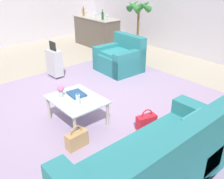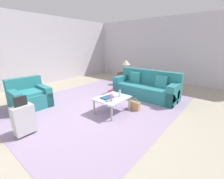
% 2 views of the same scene
% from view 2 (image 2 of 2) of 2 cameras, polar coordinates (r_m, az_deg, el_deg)
% --- Properties ---
extents(ground_plane, '(12.00, 12.00, 0.00)m').
position_cam_2_polar(ground_plane, '(4.31, -8.52, -8.41)').
color(ground_plane, '#A89E89').
extents(wall_back, '(10.24, 0.12, 3.10)m').
position_cam_2_polar(wall_back, '(7.47, -30.97, 12.41)').
color(wall_back, silver).
rests_on(wall_back, ground).
extents(wall_right, '(0.12, 8.00, 3.10)m').
position_cam_2_polar(wall_right, '(8.18, 19.15, 14.02)').
color(wall_right, silver).
rests_on(wall_right, ground).
extents(area_rug, '(5.20, 4.40, 0.01)m').
position_cam_2_polar(area_rug, '(4.82, -4.81, -5.43)').
color(area_rug, '#9984A3').
rests_on(area_rug, ground).
extents(couch, '(0.87, 2.25, 0.95)m').
position_cam_2_polar(couch, '(5.52, 12.92, 0.57)').
color(couch, teal).
rests_on(couch, ground).
extents(armchair, '(1.03, 0.93, 0.87)m').
position_cam_2_polar(armchair, '(5.14, -28.99, -2.63)').
color(armchair, teal).
rests_on(armchair, ground).
extents(coffee_table, '(0.91, 0.72, 0.43)m').
position_cam_2_polar(coffee_table, '(4.11, 0.12, -3.82)').
color(coffee_table, silver).
rests_on(coffee_table, ground).
extents(water_bottle, '(0.06, 0.06, 0.20)m').
position_cam_2_polar(water_bottle, '(4.15, 2.94, -1.42)').
color(water_bottle, silver).
rests_on(water_bottle, coffee_table).
extents(coffee_table_book, '(0.33, 0.26, 0.03)m').
position_cam_2_polar(coffee_table_book, '(4.05, -1.84, -3.07)').
color(coffee_table_book, navy).
rests_on(coffee_table_book, coffee_table).
extents(flower_vase, '(0.11, 0.11, 0.21)m').
position_cam_2_polar(flower_vase, '(3.80, -0.26, -2.69)').
color(flower_vase, '#B2B7BC').
rests_on(flower_vase, coffee_table).
extents(side_table, '(0.56, 0.56, 0.56)m').
position_cam_2_polar(side_table, '(7.16, 5.18, 4.29)').
color(side_table, '#513823').
rests_on(side_table, ground).
extents(table_lamp, '(0.39, 0.39, 0.59)m').
position_cam_2_polar(table_lamp, '(7.03, 5.34, 10.21)').
color(table_lamp, '#ADA899').
rests_on(table_lamp, side_table).
extents(suitcase_silver, '(0.41, 0.23, 0.85)m').
position_cam_2_polar(suitcase_silver, '(3.61, -30.57, -9.71)').
color(suitcase_silver, '#B7B7BC').
rests_on(suitcase_silver, ground).
extents(handbag_red, '(0.21, 0.34, 0.36)m').
position_cam_2_polar(handbag_red, '(5.26, 0.34, -1.99)').
color(handbag_red, red).
rests_on(handbag_red, ground).
extents(handbag_tan, '(0.15, 0.33, 0.36)m').
position_cam_2_polar(handbag_tan, '(4.41, 8.51, -5.98)').
color(handbag_tan, tan).
rests_on(handbag_tan, ground).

